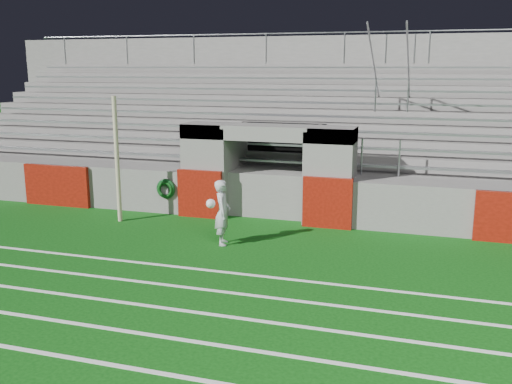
% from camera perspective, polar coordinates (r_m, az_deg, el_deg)
% --- Properties ---
extents(ground, '(90.00, 90.00, 0.00)m').
position_cam_1_polar(ground, '(12.91, -3.25, -6.36)').
color(ground, '#0B450D').
rests_on(ground, ground).
extents(field_post, '(0.12, 0.12, 3.41)m').
position_cam_1_polar(field_post, '(15.80, -13.72, 3.15)').
color(field_post, '#C1B590').
rests_on(field_post, ground).
extents(field_markings, '(28.00, 8.09, 0.01)m').
position_cam_1_polar(field_markings, '(8.79, -15.22, -16.18)').
color(field_markings, white).
rests_on(field_markings, ground).
extents(stadium_structure, '(26.00, 8.48, 5.42)m').
position_cam_1_polar(stadium_structure, '(20.06, 4.72, 4.75)').
color(stadium_structure, slate).
rests_on(stadium_structure, ground).
extents(goalkeeper_with_ball, '(0.60, 0.65, 1.56)m').
position_cam_1_polar(goalkeeper_with_ball, '(13.51, -3.39, -2.03)').
color(goalkeeper_with_ball, '#B7BBC1').
rests_on(goalkeeper_with_ball, ground).
extents(hose_coil, '(0.58, 0.15, 0.58)m').
position_cam_1_polar(hose_coil, '(16.41, -9.02, 0.30)').
color(hose_coil, '#0B3B15').
rests_on(hose_coil, ground).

